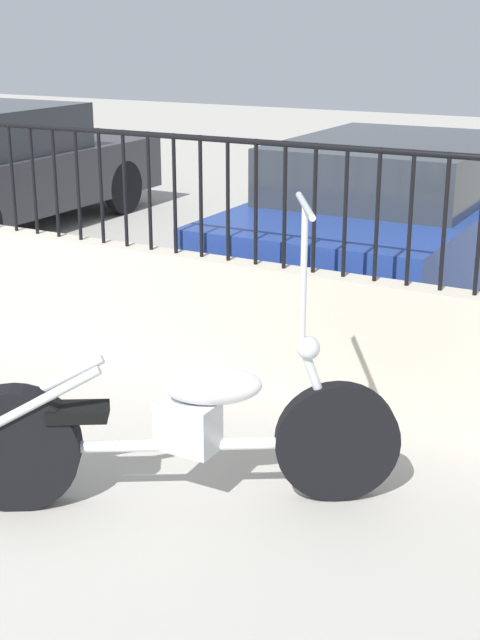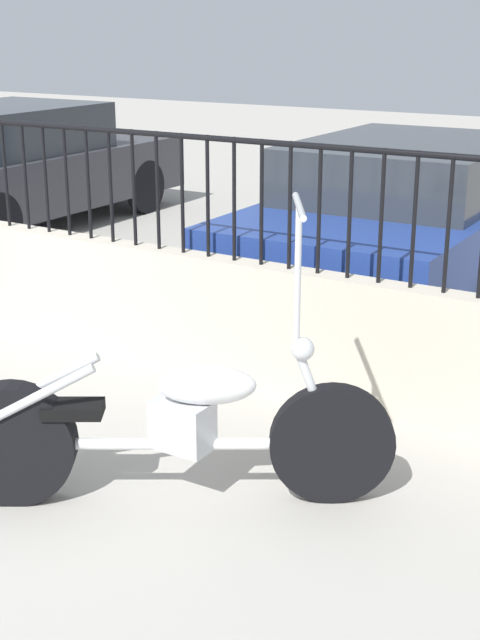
% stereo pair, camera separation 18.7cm
% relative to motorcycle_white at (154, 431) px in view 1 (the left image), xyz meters
% --- Properties ---
extents(motorcycle_white, '(1.90, 1.23, 1.46)m').
position_rel_motorcycle_white_xyz_m(motorcycle_white, '(0.00, 0.00, 0.00)').
color(motorcycle_white, black).
rests_on(motorcycle_white, ground_plane).
extents(car_blue, '(1.82, 4.50, 1.29)m').
position_rel_motorcycle_white_xyz_m(car_blue, '(-0.27, 4.14, 0.28)').
color(car_blue, black).
rests_on(car_blue, ground_plane).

